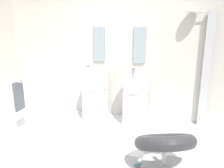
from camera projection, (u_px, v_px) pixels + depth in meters
The scene contains 13 objects.
ground_plane at pixel (92, 158), 3.26m from camera, with size 4.80×3.60×0.04m, color silver.
rear_partition at pixel (120, 52), 4.45m from camera, with size 4.80×0.10×2.60m, color beige.
pedestal_sink_left at pixel (96, 95), 4.45m from camera, with size 0.48×0.48×1.02m.
pedestal_sink_right at pixel (136, 98), 4.24m from camera, with size 0.48×0.48×1.02m.
vanity_mirror_left at pixel (99, 44), 4.45m from camera, with size 0.22×0.03×0.66m, color #8C9EA8.
vanity_mirror_right at pixel (140, 45), 4.24m from camera, with size 0.22×0.03×0.66m, color #8C9EA8.
shower_column at pixel (206, 69), 3.98m from camera, with size 0.49×0.24×2.05m.
lounge_chair at pixel (165, 145), 2.89m from camera, with size 1.01×1.01×0.65m.
towel_rack at pixel (18, 97), 3.88m from camera, with size 0.37×0.22×0.95m.
magazine_teal at pixel (144, 167), 2.99m from camera, with size 0.20×0.19×0.02m, color teal.
soap_bottle_amber at pixel (88, 70), 4.30m from camera, with size 0.04×0.04×0.15m.
soap_bottle_grey at pixel (133, 74), 3.96m from camera, with size 0.06×0.06×0.17m.
soap_bottle_white at pixel (88, 70), 4.25m from camera, with size 0.05×0.05×0.16m.
Camera 1 is at (1.05, -2.68, 1.86)m, focal length 36.44 mm.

